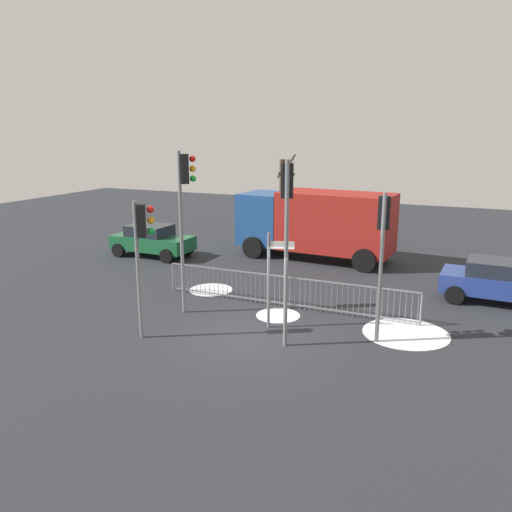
{
  "coord_description": "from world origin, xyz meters",
  "views": [
    {
      "loc": [
        5.69,
        -12.39,
        5.77
      ],
      "look_at": [
        -0.8,
        2.37,
        1.81
      ],
      "focal_mm": 35.94,
      "sensor_mm": 36.0,
      "label": 1
    }
  ],
  "objects_px": {
    "traffic_light_foreground_right": "(185,197)",
    "delivery_truck": "(316,222)",
    "direction_sign_post": "(271,275)",
    "bare_tree_left": "(283,191)",
    "traffic_light_foreground_left": "(142,239)",
    "car_green_mid": "(152,240)",
    "traffic_light_mid_right": "(287,212)",
    "traffic_light_rear_left": "(383,234)",
    "car_blue_trailing": "(499,281)"
  },
  "relations": [
    {
      "from": "traffic_light_foreground_left",
      "to": "car_blue_trailing",
      "type": "distance_m",
      "value": 12.04
    },
    {
      "from": "traffic_light_foreground_right",
      "to": "delivery_truck",
      "type": "distance_m",
      "value": 8.93
    },
    {
      "from": "traffic_light_foreground_left",
      "to": "traffic_light_rear_left",
      "type": "bearing_deg",
      "value": 78.34
    },
    {
      "from": "traffic_light_rear_left",
      "to": "delivery_truck",
      "type": "height_order",
      "value": "traffic_light_rear_left"
    },
    {
      "from": "traffic_light_mid_right",
      "to": "direction_sign_post",
      "type": "distance_m",
      "value": 2.41
    },
    {
      "from": "traffic_light_rear_left",
      "to": "direction_sign_post",
      "type": "relative_size",
      "value": 1.44
    },
    {
      "from": "car_green_mid",
      "to": "delivery_truck",
      "type": "bearing_deg",
      "value": 20.52
    },
    {
      "from": "traffic_light_rear_left",
      "to": "direction_sign_post",
      "type": "xyz_separation_m",
      "value": [
        -3.1,
        -0.33,
        -1.44
      ]
    },
    {
      "from": "traffic_light_foreground_right",
      "to": "car_blue_trailing",
      "type": "xyz_separation_m",
      "value": [
        9.26,
        5.12,
        -3.01
      ]
    },
    {
      "from": "traffic_light_rear_left",
      "to": "delivery_truck",
      "type": "xyz_separation_m",
      "value": [
        -4.41,
        8.39,
        -1.33
      ]
    },
    {
      "from": "traffic_light_foreground_left",
      "to": "direction_sign_post",
      "type": "xyz_separation_m",
      "value": [
        2.96,
        2.1,
        -1.26
      ]
    },
    {
      "from": "traffic_light_foreground_right",
      "to": "traffic_light_foreground_left",
      "type": "relative_size",
      "value": 1.31
    },
    {
      "from": "traffic_light_mid_right",
      "to": "traffic_light_foreground_right",
      "type": "xyz_separation_m",
      "value": [
        -3.79,
        1.13,
        0.08
      ]
    },
    {
      "from": "traffic_light_foreground_right",
      "to": "delivery_truck",
      "type": "bearing_deg",
      "value": 128.86
    },
    {
      "from": "traffic_light_foreground_left",
      "to": "car_green_mid",
      "type": "relative_size",
      "value": 1.03
    },
    {
      "from": "traffic_light_foreground_right",
      "to": "delivery_truck",
      "type": "height_order",
      "value": "traffic_light_foreground_right"
    },
    {
      "from": "direction_sign_post",
      "to": "bare_tree_left",
      "type": "height_order",
      "value": "bare_tree_left"
    },
    {
      "from": "car_green_mid",
      "to": "traffic_light_rear_left",
      "type": "bearing_deg",
      "value": -25.5
    },
    {
      "from": "traffic_light_foreground_left",
      "to": "car_green_mid",
      "type": "xyz_separation_m",
      "value": [
        -5.58,
        8.28,
        -2.12
      ]
    },
    {
      "from": "traffic_light_rear_left",
      "to": "car_blue_trailing",
      "type": "bearing_deg",
      "value": 46.21
    },
    {
      "from": "delivery_truck",
      "to": "bare_tree_left",
      "type": "relative_size",
      "value": 1.63
    },
    {
      "from": "traffic_light_foreground_left",
      "to": "delivery_truck",
      "type": "bearing_deg",
      "value": 137.76
    },
    {
      "from": "traffic_light_rear_left",
      "to": "direction_sign_post",
      "type": "distance_m",
      "value": 3.44
    },
    {
      "from": "bare_tree_left",
      "to": "delivery_truck",
      "type": "bearing_deg",
      "value": -57.82
    },
    {
      "from": "traffic_light_foreground_right",
      "to": "traffic_light_rear_left",
      "type": "bearing_deg",
      "value": 51.3
    },
    {
      "from": "direction_sign_post",
      "to": "car_green_mid",
      "type": "height_order",
      "value": "direction_sign_post"
    },
    {
      "from": "direction_sign_post",
      "to": "bare_tree_left",
      "type": "relative_size",
      "value": 0.66
    },
    {
      "from": "traffic_light_mid_right",
      "to": "delivery_truck",
      "type": "relative_size",
      "value": 0.7
    },
    {
      "from": "delivery_truck",
      "to": "bare_tree_left",
      "type": "height_order",
      "value": "bare_tree_left"
    },
    {
      "from": "traffic_light_mid_right",
      "to": "traffic_light_foreground_left",
      "type": "xyz_separation_m",
      "value": [
        -3.78,
        -1.16,
        -0.81
      ]
    },
    {
      "from": "bare_tree_left",
      "to": "traffic_light_mid_right",
      "type": "bearing_deg",
      "value": -68.93
    },
    {
      "from": "delivery_truck",
      "to": "car_blue_trailing",
      "type": "bearing_deg",
      "value": 159.63
    },
    {
      "from": "traffic_light_foreground_right",
      "to": "direction_sign_post",
      "type": "relative_size",
      "value": 1.78
    },
    {
      "from": "direction_sign_post",
      "to": "delivery_truck",
      "type": "bearing_deg",
      "value": 82.18
    },
    {
      "from": "traffic_light_mid_right",
      "to": "delivery_truck",
      "type": "xyz_separation_m",
      "value": [
        -2.12,
        9.67,
        -1.95
      ]
    },
    {
      "from": "traffic_light_foreground_right",
      "to": "car_green_mid",
      "type": "bearing_deg",
      "value": -177.18
    },
    {
      "from": "traffic_light_mid_right",
      "to": "delivery_truck",
      "type": "height_order",
      "value": "traffic_light_mid_right"
    },
    {
      "from": "car_green_mid",
      "to": "bare_tree_left",
      "type": "height_order",
      "value": "bare_tree_left"
    },
    {
      "from": "traffic_light_foreground_left",
      "to": "car_green_mid",
      "type": "bearing_deg",
      "value": -179.6
    },
    {
      "from": "delivery_truck",
      "to": "car_green_mid",
      "type": "bearing_deg",
      "value": 23.22
    },
    {
      "from": "car_green_mid",
      "to": "bare_tree_left",
      "type": "relative_size",
      "value": 0.87
    },
    {
      "from": "traffic_light_rear_left",
      "to": "traffic_light_foreground_left",
      "type": "bearing_deg",
      "value": -169.3
    },
    {
      "from": "car_green_mid",
      "to": "delivery_truck",
      "type": "relative_size",
      "value": 0.53
    },
    {
      "from": "car_green_mid",
      "to": "car_blue_trailing",
      "type": "bearing_deg",
      "value": -2.22
    },
    {
      "from": "traffic_light_foreground_right",
      "to": "traffic_light_rear_left",
      "type": "height_order",
      "value": "traffic_light_foreground_right"
    },
    {
      "from": "traffic_light_foreground_right",
      "to": "traffic_light_foreground_left",
      "type": "bearing_deg",
      "value": -39.71
    },
    {
      "from": "traffic_light_foreground_right",
      "to": "traffic_light_rear_left",
      "type": "relative_size",
      "value": 1.24
    },
    {
      "from": "traffic_light_foreground_right",
      "to": "delivery_truck",
      "type": "xyz_separation_m",
      "value": [
        1.67,
        8.53,
        -2.04
      ]
    },
    {
      "from": "traffic_light_foreground_left",
      "to": "bare_tree_left",
      "type": "distance_m",
      "value": 17.56
    },
    {
      "from": "traffic_light_rear_left",
      "to": "delivery_truck",
      "type": "bearing_deg",
      "value": 106.55
    }
  ]
}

